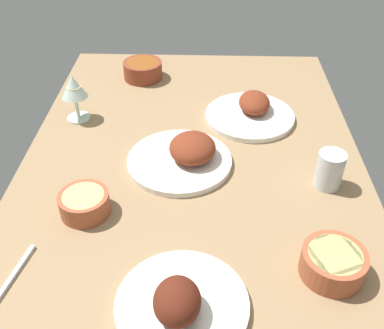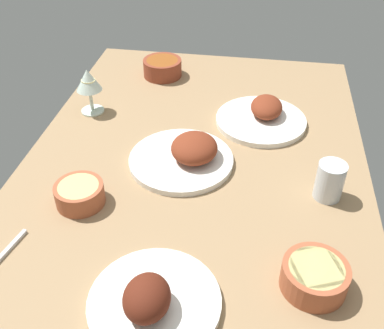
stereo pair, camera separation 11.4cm
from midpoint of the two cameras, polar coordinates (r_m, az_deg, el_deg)
name	(u,v)px [view 2 (the right image)]	position (r cm, az deg, el deg)	size (l,w,h in cm)	color
dining_table	(192,177)	(116.86, 2.80, -1.65)	(140.00, 90.00, 4.00)	#937551
plate_center_main	(187,155)	(116.79, 2.14, 1.15)	(27.31, 27.31, 7.68)	white
plate_near_viewer	(263,116)	(136.10, 11.35, 5.98)	(26.52, 26.52, 6.78)	white
plate_far_side	(152,301)	(85.64, -1.16, -17.03)	(24.98, 24.98, 8.36)	white
bowl_pasta	(80,193)	(106.52, -11.08, -3.74)	(11.46, 11.46, 5.11)	#A35133
bowl_potatoes	(315,276)	(92.71, 18.79, -13.37)	(12.82, 12.82, 5.57)	#A35133
bowl_soup	(162,67)	(158.98, -1.66, 12.15)	(13.19, 13.19, 5.87)	brown
wine_glass	(88,82)	(136.83, -10.63, 10.12)	(7.60, 7.60, 14.00)	silver
water_tumbler	(330,181)	(111.62, 19.88, -2.08)	(6.63, 6.63, 9.44)	silver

